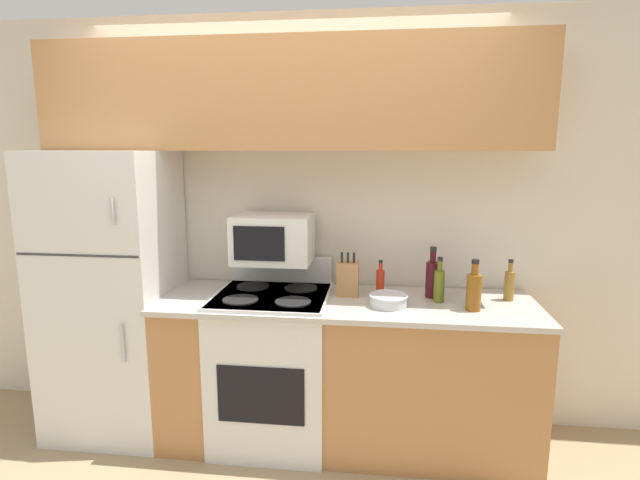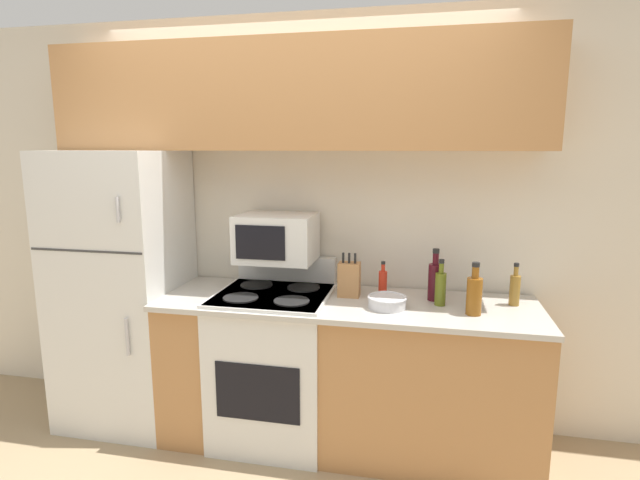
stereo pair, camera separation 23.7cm
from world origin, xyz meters
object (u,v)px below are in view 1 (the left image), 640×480
object	(u,v)px
bottle_wine_red	(432,278)
bottle_hot_sauce	(380,280)
bottle_soy_sauce	(471,292)
knife_block	(348,279)
microwave	(273,238)
stove	(273,364)
bowl	(388,300)
refrigerator	(112,294)
bottle_whiskey	(474,290)
bottle_olive_oil	(439,284)
bottle_vinegar	(509,284)

from	to	relation	value
bottle_wine_red	bottle_hot_sauce	xyz separation A→B (m)	(-0.30, 0.06, -0.04)
bottle_wine_red	bottle_soy_sauce	xyz separation A→B (m)	(0.20, -0.12, -0.05)
knife_block	microwave	bearing A→B (deg)	174.18
stove	bowl	world-z (taller)	stove
knife_block	refrigerator	bearing A→B (deg)	-177.13
stove	bottle_whiskey	bearing A→B (deg)	-5.25
microwave	bottle_soy_sauce	distance (m)	1.18
bottle_olive_oil	refrigerator	bearing A→B (deg)	-179.74
bottle_soy_sauce	bottle_wine_red	bearing A→B (deg)	149.50
bottle_hot_sauce	refrigerator	bearing A→B (deg)	-174.63
bottle_olive_oil	bottle_soy_sauce	world-z (taller)	bottle_olive_oil
stove	bottle_soy_sauce	bearing A→B (deg)	-0.33
bottle_whiskey	bottle_soy_sauce	bearing A→B (deg)	87.89
bottle_wine_red	bottle_olive_oil	xyz separation A→B (m)	(0.03, -0.09, -0.02)
stove	bottle_soy_sauce	world-z (taller)	bottle_soy_sauce
stove	bottle_wine_red	xyz separation A→B (m)	(0.93, 0.11, 0.54)
microwave	knife_block	world-z (taller)	microwave
stove	microwave	world-z (taller)	microwave
microwave	bottle_vinegar	world-z (taller)	microwave
bottle_whiskey	bottle_hot_sauce	world-z (taller)	bottle_whiskey
knife_block	bottle_vinegar	bearing A→B (deg)	1.25
microwave	refrigerator	bearing A→B (deg)	-173.17
microwave	knife_block	size ratio (longest dim) A/B	1.77
knife_block	bowl	bearing A→B (deg)	-36.12
stove	bottle_whiskey	xyz separation A→B (m)	(1.12, -0.10, 0.53)
knife_block	bottle_whiskey	world-z (taller)	bottle_whiskey
bottle_wine_red	bottle_vinegar	bearing A→B (deg)	-0.74
microwave	bottle_whiskey	size ratio (longest dim) A/B	1.65
bottle_olive_oil	bottle_hot_sauce	distance (m)	0.36
bowl	bottle_olive_oil	bearing A→B (deg)	21.11
bottle_hot_sauce	stove	bearing A→B (deg)	-165.05
stove	bottle_olive_oil	world-z (taller)	bottle_olive_oil
bottle_soy_sauce	stove	bearing A→B (deg)	179.67
bottle_wine_red	bottle_vinegar	distance (m)	0.43
refrigerator	bottle_vinegar	size ratio (longest dim) A/B	7.23
refrigerator	bottle_hot_sauce	xyz separation A→B (m)	(1.63, 0.15, 0.10)
refrigerator	bottle_hot_sauce	distance (m)	1.64
bottle_olive_oil	bottle_soy_sauce	size ratio (longest dim) A/B	1.44
microwave	bottle_vinegar	xyz separation A→B (m)	(1.37, -0.03, -0.23)
refrigerator	bowl	distance (m)	1.68
bottle_soy_sauce	bottle_olive_oil	bearing A→B (deg)	170.12
bowl	stove	bearing A→B (deg)	172.73
knife_block	bottle_olive_oil	distance (m)	0.52
bottle_wine_red	bottle_soy_sauce	world-z (taller)	bottle_wine_red
bottle_wine_red	bottle_hot_sauce	distance (m)	0.31
microwave	bottle_hot_sauce	world-z (taller)	microwave
bottle_wine_red	knife_block	bearing A→B (deg)	-177.00
knife_block	bottle_wine_red	distance (m)	0.49
microwave	bottle_hot_sauce	bearing A→B (deg)	3.13
microwave	bottle_whiskey	world-z (taller)	microwave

